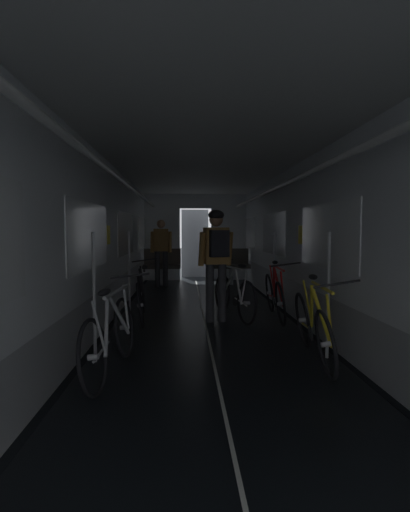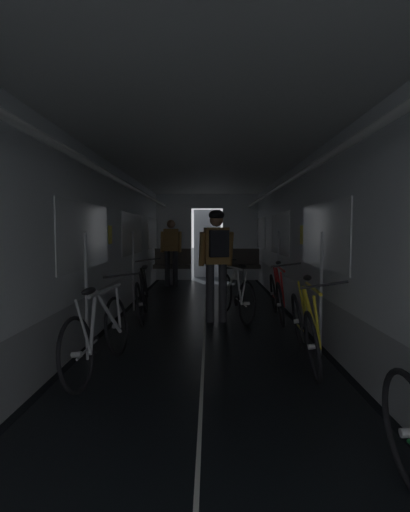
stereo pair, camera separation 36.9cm
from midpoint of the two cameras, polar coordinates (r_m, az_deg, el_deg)
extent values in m
plane|color=black|center=(2.49, 3.77, -30.77)|extent=(60.00, 60.00, 0.00)
cube|color=black|center=(5.63, -12.87, -10.82)|extent=(0.08, 11.50, 0.01)
cube|color=black|center=(5.69, 16.50, -10.73)|extent=(0.08, 11.50, 0.01)
cube|color=beige|center=(5.48, 1.90, -11.14)|extent=(0.03, 11.27, 0.00)
cube|color=#9EA0A5|center=(5.59, -13.92, -7.83)|extent=(0.12, 11.50, 0.60)
cube|color=silver|center=(5.48, -14.12, 4.82)|extent=(0.12, 11.50, 1.85)
cube|color=white|center=(4.91, -15.06, 2.90)|extent=(0.02, 1.90, 0.80)
cube|color=white|center=(7.71, -9.27, 3.23)|extent=(0.02, 1.90, 0.80)
cube|color=white|center=(10.56, -6.58, 3.37)|extent=(0.02, 1.90, 0.80)
cube|color=yellow|center=(6.03, -12.09, 3.08)|extent=(0.01, 0.20, 0.28)
cylinder|color=white|center=(5.45, -10.69, 10.95)|extent=(0.07, 11.04, 0.07)
cylinder|color=#B7BABF|center=(4.36, -14.75, -5.75)|extent=(0.04, 0.04, 1.40)
cylinder|color=#B7BABF|center=(6.88, -8.99, -2.24)|extent=(0.04, 0.04, 1.40)
cube|color=#9EA0A5|center=(5.65, 17.54, -7.77)|extent=(0.12, 11.50, 0.60)
cube|color=silver|center=(5.54, 17.79, 4.74)|extent=(0.12, 11.50, 1.85)
cube|color=white|center=(4.98, 18.98, 2.84)|extent=(0.02, 1.90, 0.80)
cube|color=white|center=(7.76, 12.30, 3.20)|extent=(0.02, 1.90, 0.80)
cube|color=white|center=(10.59, 9.16, 3.35)|extent=(0.02, 1.90, 0.80)
cube|color=yellow|center=(6.00, 15.77, 3.02)|extent=(0.01, 0.20, 0.28)
cylinder|color=white|center=(5.50, 14.46, 10.83)|extent=(0.07, 11.04, 0.07)
cylinder|color=#B7BABF|center=(4.43, 18.99, -5.69)|extent=(0.04, 0.04, 1.40)
cylinder|color=#B7BABF|center=(6.93, 12.22, -2.24)|extent=(0.04, 0.04, 1.40)
cube|color=silver|center=(11.14, -3.63, 2.77)|extent=(1.00, 0.12, 2.45)
cube|color=silver|center=(11.16, 6.15, 2.75)|extent=(1.00, 0.12, 2.45)
cube|color=silver|center=(11.14, 1.27, 8.05)|extent=(0.90, 0.12, 0.40)
cube|color=#4C4F54|center=(11.82, 1.23, 1.86)|extent=(0.81, 0.04, 2.05)
cube|color=silver|center=(5.41, 1.95, 15.45)|extent=(3.14, 11.62, 0.12)
cylinder|color=gray|center=(10.15, -3.78, -3.02)|extent=(0.12, 0.12, 0.44)
cube|color=#47423D|center=(10.12, -3.78, -1.50)|extent=(0.96, 0.44, 0.10)
cube|color=#47423D|center=(10.29, -3.71, -0.02)|extent=(0.96, 0.08, 0.40)
torus|color=gray|center=(10.35, -6.07, 1.10)|extent=(0.14, 0.14, 0.02)
cylinder|color=gray|center=(10.17, 6.40, -3.02)|extent=(0.12, 0.12, 0.44)
cube|color=#47423D|center=(10.14, 6.41, -1.50)|extent=(0.96, 0.44, 0.10)
cube|color=#47423D|center=(10.31, 6.32, -0.02)|extent=(0.96, 0.08, 0.40)
torus|color=gray|center=(10.30, 3.93, 1.10)|extent=(0.14, 0.14, 0.02)
torus|color=black|center=(5.76, -7.78, -7.09)|extent=(0.19, 0.68, 0.67)
cylinder|color=#B2B2B7|center=(5.76, -7.78, -7.09)|extent=(0.10, 0.06, 0.06)
torus|color=black|center=(6.76, -7.44, -5.47)|extent=(0.19, 0.68, 0.67)
cylinder|color=#B2B2B7|center=(6.76, -7.44, -5.47)|extent=(0.10, 0.06, 0.06)
cylinder|color=black|center=(6.42, -7.29, -4.00)|extent=(0.06, 0.55, 0.56)
cylinder|color=black|center=(6.01, -7.41, -4.52)|extent=(0.14, 0.34, 0.55)
cylinder|color=black|center=(6.23, -7.04, -1.79)|extent=(0.13, 0.82, 0.04)
cylinder|color=black|center=(5.79, -7.46, -4.62)|extent=(0.07, 0.17, 0.49)
cylinder|color=black|center=(5.99, -7.72, -6.90)|extent=(0.08, 0.45, 0.07)
cylinder|color=black|center=(6.70, -7.19, -3.48)|extent=(0.10, 0.08, 0.49)
cylinder|color=black|center=(6.21, -7.66, -6.72)|extent=(0.05, 0.17, 0.17)
ellipsoid|color=black|center=(5.80, -7.08, -1.61)|extent=(0.12, 0.25, 0.07)
cylinder|color=black|center=(6.68, -6.83, -0.57)|extent=(0.44, 0.07, 0.08)
torus|color=black|center=(3.60, -15.52, -13.83)|extent=(0.19, 0.68, 0.67)
cylinder|color=#B2B2B7|center=(3.60, -15.52, -13.83)|extent=(0.10, 0.06, 0.06)
torus|color=black|center=(4.52, -10.57, -10.12)|extent=(0.19, 0.68, 0.67)
cylinder|color=#B2B2B7|center=(4.52, -10.57, -10.12)|extent=(0.10, 0.06, 0.06)
cylinder|color=#ADAFB5|center=(4.17, -11.53, -8.22)|extent=(0.16, 0.53, 0.56)
cylinder|color=#ADAFB5|center=(3.80, -13.48, -9.45)|extent=(0.08, 0.35, 0.55)
cylinder|color=#ADAFB5|center=(3.97, -11.82, -4.98)|extent=(0.12, 0.82, 0.04)
cylinder|color=#ADAFB5|center=(3.58, -14.70, -9.89)|extent=(0.10, 0.16, 0.49)
cylinder|color=#ADAFB5|center=(3.80, -14.24, -13.18)|extent=(0.07, 0.45, 0.07)
cylinder|color=#ADAFB5|center=(4.43, -10.34, -7.21)|extent=(0.09, 0.10, 0.49)
cylinder|color=black|center=(4.01, -13.10, -12.60)|extent=(0.05, 0.17, 0.17)
ellipsoid|color=black|center=(3.56, -13.91, -5.05)|extent=(0.12, 0.25, 0.07)
cylinder|color=black|center=(4.39, -9.78, -2.83)|extent=(0.44, 0.07, 0.08)
torus|color=black|center=(4.86, 15.63, -9.23)|extent=(0.20, 0.68, 0.67)
cylinder|color=#B2B2B7|center=(4.86, 15.63, -9.23)|extent=(0.10, 0.06, 0.06)
torus|color=black|center=(3.89, 18.28, -12.54)|extent=(0.20, 0.68, 0.67)
cylinder|color=#B2B2B7|center=(3.89, 18.28, -12.54)|extent=(0.10, 0.06, 0.06)
cylinder|color=yellow|center=(4.15, 17.85, -8.44)|extent=(0.08, 0.55, 0.56)
cylinder|color=yellow|center=(4.54, 16.76, -7.37)|extent=(0.15, 0.34, 0.55)
cylinder|color=yellow|center=(4.26, 18.03, -4.55)|extent=(0.11, 0.82, 0.04)
cylinder|color=yellow|center=(4.75, 16.28, -6.59)|extent=(0.09, 0.17, 0.49)
cylinder|color=yellow|center=(4.65, 16.07, -10.11)|extent=(0.07, 0.45, 0.07)
cylinder|color=yellow|center=(3.87, 18.80, -8.99)|extent=(0.11, 0.08, 0.49)
cylinder|color=black|center=(4.44, 16.55, -11.07)|extent=(0.05, 0.17, 0.17)
ellipsoid|color=black|center=(4.67, 17.03, -3.08)|extent=(0.12, 0.25, 0.07)
cylinder|color=black|center=(3.81, 19.77, -4.05)|extent=(0.44, 0.06, 0.09)
torus|color=black|center=(2.60, 31.76, -21.30)|extent=(0.13, 0.67, 0.67)
cylinder|color=#B2B2B7|center=(2.60, 31.76, -21.30)|extent=(0.10, 0.05, 0.06)
torus|color=black|center=(6.83, 11.54, -5.42)|extent=(0.16, 0.68, 0.67)
cylinder|color=#B2B2B7|center=(6.83, 11.54, -5.42)|extent=(0.10, 0.06, 0.06)
torus|color=black|center=(5.84, 12.82, -7.00)|extent=(0.16, 0.68, 0.67)
cylinder|color=#B2B2B7|center=(5.84, 12.82, -7.00)|extent=(0.10, 0.06, 0.06)
cylinder|color=red|center=(6.12, 12.66, -4.44)|extent=(0.08, 0.54, 0.56)
cylinder|color=red|center=(6.52, 12.13, -3.93)|extent=(0.12, 0.34, 0.55)
cylinder|color=red|center=(6.24, 12.78, -1.84)|extent=(0.09, 0.82, 0.04)
cylinder|color=red|center=(6.74, 11.90, -3.49)|extent=(0.08, 0.17, 0.49)
cylinder|color=red|center=(6.62, 11.76, -5.92)|extent=(0.06, 0.45, 0.07)
cylinder|color=red|center=(5.83, 13.10, -4.62)|extent=(0.09, 0.09, 0.49)
cylinder|color=black|center=(6.40, 12.00, -6.45)|extent=(0.04, 0.17, 0.17)
ellipsoid|color=black|center=(6.66, 12.31, -0.98)|extent=(0.11, 0.25, 0.07)
cylinder|color=black|center=(5.78, 13.59, -1.31)|extent=(0.44, 0.05, 0.08)
cylinder|color=#2D2D33|center=(5.99, 2.51, -5.49)|extent=(0.13, 0.13, 0.90)
cylinder|color=#2D2D33|center=(6.04, 4.37, -5.42)|extent=(0.13, 0.13, 0.90)
cube|color=olive|center=(5.94, 3.47, 1.51)|extent=(0.40, 0.29, 0.56)
cylinder|color=olive|center=(5.92, 1.36, 1.02)|extent=(0.13, 0.21, 0.53)
cylinder|color=olive|center=(6.02, 5.45, 1.05)|extent=(0.13, 0.21, 0.53)
sphere|color=#9E7051|center=(5.94, 3.49, 5.36)|extent=(0.21, 0.21, 0.21)
ellipsoid|color=black|center=(5.95, 3.49, 6.04)|extent=(0.29, 0.32, 0.16)
cube|color=black|center=(5.78, 3.88, 1.84)|extent=(0.31, 0.21, 0.40)
torus|color=black|center=(5.83, 7.92, -6.93)|extent=(0.24, 0.66, 0.67)
cylinder|color=#B2B2B7|center=(5.83, 7.92, -6.93)|extent=(0.10, 0.07, 0.05)
torus|color=black|center=(6.77, 4.57, -5.42)|extent=(0.24, 0.66, 0.67)
cylinder|color=#B2B2B7|center=(6.77, 4.57, -5.42)|extent=(0.10, 0.07, 0.05)
cylinder|color=silver|center=(6.44, 5.43, -3.92)|extent=(0.20, 0.52, 0.56)
cylinder|color=silver|center=(6.06, 6.77, -4.41)|extent=(0.10, 0.34, 0.55)
cylinder|color=silver|center=(6.27, 5.83, -1.70)|extent=(0.25, 0.80, 0.04)
cylinder|color=silver|center=(5.85, 7.58, -4.48)|extent=(0.09, 0.16, 0.49)
cylinder|color=silver|center=(6.04, 7.10, -6.76)|extent=(0.14, 0.44, 0.07)
cylinder|color=silver|center=(6.71, 4.57, -3.42)|extent=(0.04, 0.10, 0.49)
cylinder|color=black|center=(6.25, 6.33, -6.61)|extent=(0.06, 0.17, 0.17)
ellipsoid|color=black|center=(5.86, 7.29, -1.50)|extent=(0.15, 0.26, 0.06)
cylinder|color=black|center=(6.69, 4.40, -0.49)|extent=(0.43, 0.14, 0.04)
cylinder|color=#2D2D33|center=(9.82, -3.33, -1.89)|extent=(0.13, 0.13, 0.90)
cylinder|color=#2D2D33|center=(9.84, -4.50, -1.89)|extent=(0.13, 0.13, 0.90)
cube|color=olive|center=(9.78, -3.93, 2.37)|extent=(0.36, 0.22, 0.56)
cylinder|color=olive|center=(9.75, -2.65, 2.08)|extent=(0.09, 0.20, 0.53)
cylinder|color=olive|center=(9.78, -5.23, 2.07)|extent=(0.09, 0.20, 0.53)
sphere|color=#9E7051|center=(9.78, -3.95, 4.71)|extent=(0.21, 0.21, 0.21)
camera|label=1|loc=(0.18, -88.20, 0.12)|focal=27.19mm
camera|label=2|loc=(0.18, 91.80, -0.12)|focal=27.19mm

